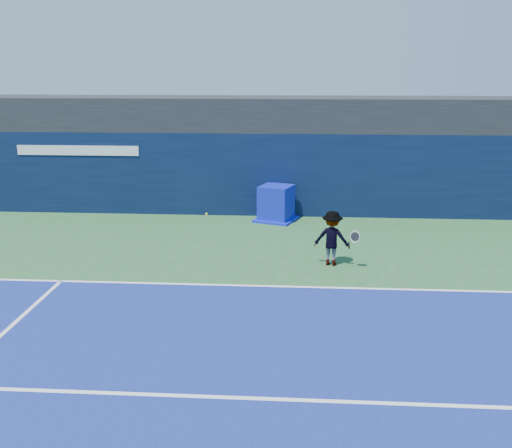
% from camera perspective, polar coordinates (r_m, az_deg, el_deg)
% --- Properties ---
extents(ground, '(80.00, 80.00, 0.00)m').
position_cam_1_polar(ground, '(11.48, -0.83, -11.71)').
color(ground, '#2A5E2F').
rests_on(ground, ground).
extents(baseline, '(24.00, 0.10, 0.01)m').
position_cam_1_polar(baseline, '(14.21, 0.15, -6.20)').
color(baseline, white).
rests_on(baseline, ground).
extents(service_line, '(24.00, 0.10, 0.01)m').
position_cam_1_polar(service_line, '(9.74, -1.81, -16.98)').
color(service_line, white).
rests_on(service_line, ground).
extents(stadium_band, '(36.00, 3.00, 1.20)m').
position_cam_1_polar(stadium_band, '(21.78, 1.61, 11.00)').
color(stadium_band, black).
rests_on(stadium_band, back_wall_assembly).
extents(back_wall_assembly, '(36.00, 1.03, 3.00)m').
position_cam_1_polar(back_wall_assembly, '(21.05, 1.45, 5.09)').
color(back_wall_assembly, '#091532').
rests_on(back_wall_assembly, ground).
extents(equipment_cart, '(1.67, 1.67, 1.25)m').
position_cam_1_polar(equipment_cart, '(20.18, 2.03, 1.95)').
color(equipment_cart, '#0C16AE').
rests_on(equipment_cart, ground).
extents(tennis_player, '(1.26, 0.75, 1.51)m').
position_cam_1_polar(tennis_player, '(15.64, 7.60, -1.42)').
color(tennis_player, silver).
rests_on(tennis_player, ground).
extents(tennis_ball, '(0.07, 0.07, 0.07)m').
position_cam_1_polar(tennis_ball, '(16.64, -4.98, 1.02)').
color(tennis_ball, '#EAF91B').
rests_on(tennis_ball, ground).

